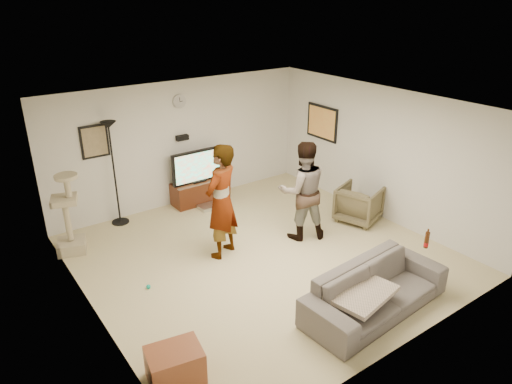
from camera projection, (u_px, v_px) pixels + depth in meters
floor at (262, 256)px, 7.82m from camera, size 5.50×5.50×0.02m
ceiling at (263, 107)px, 6.82m from camera, size 5.50×5.50×0.02m
wall_back at (181, 143)px, 9.37m from camera, size 5.50×0.04×2.50m
wall_front at (408, 263)px, 5.27m from camera, size 5.50×0.04×2.50m
wall_left at (86, 236)px, 5.85m from camera, size 0.04×5.50×2.50m
wall_right at (381, 153)px, 8.80m from camera, size 0.04×5.50×2.50m
wall_clock at (179, 101)px, 9.01m from camera, size 0.26×0.04×0.26m
wall_speaker at (182, 138)px, 9.28m from camera, size 0.25×0.10×0.10m
picture_back at (95, 141)px, 8.31m from camera, size 0.42×0.03×0.52m
picture_right at (322, 122)px, 9.88m from camera, size 0.03×0.78×0.62m
tv_stand at (199, 192)px, 9.71m from camera, size 1.11×0.45×0.46m
console_box at (209, 207)px, 9.49m from camera, size 0.40×0.30×0.07m
tv at (197, 166)px, 9.48m from camera, size 1.11×0.08×0.66m
tv_screen at (199, 167)px, 9.45m from camera, size 1.02×0.01×0.58m
floor_lamp at (114, 174)px, 8.54m from camera, size 0.32×0.32×1.96m
cat_tree at (66, 214)px, 7.67m from camera, size 0.57×0.57×1.40m
person_left at (221, 202)px, 7.50m from camera, size 0.83×0.71×1.92m
person_right at (303, 191)px, 8.08m from camera, size 1.06×0.96×1.77m
sofa at (376, 290)px, 6.37m from camera, size 2.26×1.01×0.65m
throw_blanket at (359, 292)px, 6.14m from camera, size 1.02×0.86×0.06m
beer_bottle at (427, 240)px, 6.73m from camera, size 0.06×0.06×0.25m
armchair at (359, 204)px, 8.88m from camera, size 0.96×0.95×0.69m
side_table at (175, 365)px, 5.26m from camera, size 0.68×0.56×0.40m
toy_ball at (148, 287)px, 6.94m from camera, size 0.07×0.07×0.07m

